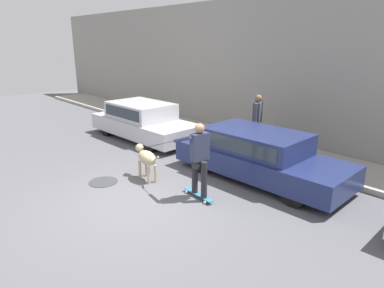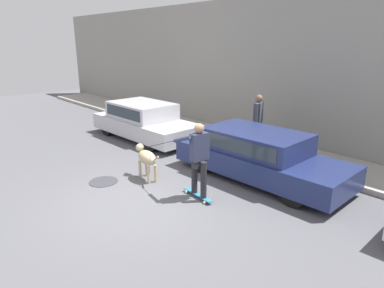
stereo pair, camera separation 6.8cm
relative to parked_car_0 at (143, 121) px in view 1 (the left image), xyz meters
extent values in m
plane|color=#545459|center=(4.14, -2.92, -0.61)|extent=(36.00, 36.00, 0.00)
cube|color=gray|center=(4.14, 3.14, 1.76)|extent=(32.00, 0.30, 4.74)
cube|color=#A39E93|center=(4.14, 2.03, -0.54)|extent=(30.00, 1.88, 0.14)
cylinder|color=black|center=(1.36, 0.78, -0.30)|extent=(0.62, 0.21, 0.62)
cylinder|color=black|center=(1.40, -0.71, -0.30)|extent=(0.62, 0.21, 0.62)
cylinder|color=black|center=(-1.29, 0.72, -0.30)|extent=(0.62, 0.21, 0.62)
cylinder|color=black|center=(-1.25, -0.77, -0.30)|extent=(0.62, 0.21, 0.62)
cube|color=#BCBCC1|center=(0.05, 0.00, -0.17)|extent=(4.32, 1.83, 0.52)
cube|color=#BCBCC1|center=(-0.12, 0.00, 0.37)|extent=(2.31, 1.61, 0.55)
cube|color=#28333D|center=(-0.10, -0.78, 0.40)|extent=(2.00, 0.06, 0.35)
cylinder|color=black|center=(6.38, 0.76, -0.31)|extent=(0.62, 0.22, 0.61)
cylinder|color=black|center=(6.42, -0.67, -0.31)|extent=(0.62, 0.22, 0.61)
cylinder|color=black|center=(3.65, 0.68, -0.31)|extent=(0.62, 0.22, 0.61)
cylinder|color=black|center=(3.70, -0.76, -0.31)|extent=(0.62, 0.22, 0.61)
cube|color=navy|center=(5.04, 0.00, -0.17)|extent=(4.44, 1.82, 0.53)
cube|color=navy|center=(4.86, 0.00, 0.35)|extent=(2.54, 1.59, 0.51)
cube|color=#28333D|center=(4.89, -0.76, 0.37)|extent=(2.19, 0.08, 0.32)
cylinder|color=tan|center=(2.95, -2.16, -0.39)|extent=(0.07, 0.07, 0.44)
cylinder|color=tan|center=(2.98, -1.98, -0.39)|extent=(0.07, 0.07, 0.44)
cylinder|color=tan|center=(3.43, -2.23, -0.39)|extent=(0.07, 0.07, 0.44)
cylinder|color=tan|center=(3.46, -2.05, -0.39)|extent=(0.07, 0.07, 0.44)
ellipsoid|color=tan|center=(3.21, -2.10, -0.03)|extent=(0.74, 0.44, 0.34)
sphere|color=tan|center=(2.80, -2.04, 0.12)|extent=(0.20, 0.20, 0.20)
cylinder|color=tan|center=(2.71, -2.03, 0.10)|extent=(0.12, 0.11, 0.09)
cylinder|color=tan|center=(3.66, -2.17, 0.07)|extent=(0.28, 0.08, 0.21)
cylinder|color=beige|center=(4.45, -1.92, -0.58)|extent=(0.07, 0.04, 0.07)
cylinder|color=beige|center=(4.47, -1.77, -0.58)|extent=(0.07, 0.04, 0.07)
cylinder|color=beige|center=(5.12, -1.99, -0.58)|extent=(0.07, 0.04, 0.07)
cylinder|color=beige|center=(5.13, -1.84, -0.58)|extent=(0.07, 0.04, 0.07)
cube|color=teal|center=(4.79, -1.88, -0.54)|extent=(0.93, 0.21, 0.02)
cylinder|color=#232328|center=(4.68, -1.87, -0.12)|extent=(0.13, 0.13, 0.81)
cylinder|color=#232328|center=(5.00, -1.90, -0.12)|extent=(0.13, 0.13, 0.81)
cube|color=#232328|center=(4.84, -1.89, 0.20)|extent=(0.19, 0.31, 0.16)
cube|color=#2D334C|center=(4.84, -1.89, 0.58)|extent=(0.23, 0.40, 0.59)
sphere|color=#997056|center=(4.84, -1.89, 0.98)|extent=(0.21, 0.21, 0.21)
cylinder|color=#2D334C|center=(4.86, -1.66, 0.54)|extent=(0.08, 0.08, 0.56)
cylinder|color=#2D334C|center=(4.55, -2.11, 0.73)|extent=(0.56, 0.10, 0.27)
cylinder|color=black|center=(3.55, -2.07, 0.36)|extent=(1.49, 0.07, 0.55)
cylinder|color=brown|center=(3.66, 1.68, -0.06)|extent=(0.15, 0.15, 0.84)
cylinder|color=brown|center=(3.73, 1.53, -0.06)|extent=(0.15, 0.15, 0.84)
cube|color=#424751|center=(3.69, 1.60, 0.66)|extent=(0.35, 0.46, 0.61)
cylinder|color=#424751|center=(3.59, 1.83, 0.68)|extent=(0.09, 0.09, 0.58)
cylinder|color=#424751|center=(3.79, 1.38, 0.68)|extent=(0.09, 0.09, 0.58)
sphere|color=brown|center=(3.69, 1.60, 1.08)|extent=(0.22, 0.22, 0.22)
cube|color=tan|center=(3.59, 1.83, 0.24)|extent=(0.19, 0.26, 0.30)
cylinder|color=#38383D|center=(2.60, -3.00, -0.61)|extent=(0.70, 0.70, 0.01)
cylinder|color=#4C5156|center=(-2.60, 0.83, -0.34)|extent=(0.17, 0.17, 0.55)
sphere|color=#4C5156|center=(-2.60, 0.83, -0.02)|extent=(0.18, 0.18, 0.18)
camera|label=1|loc=(9.79, -6.63, 2.71)|focal=32.00mm
camera|label=2|loc=(9.84, -6.58, 2.71)|focal=32.00mm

